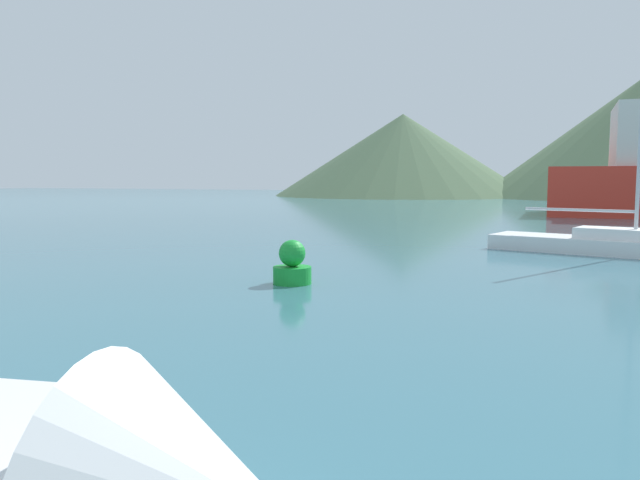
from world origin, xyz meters
TOP-DOWN VIEW (x-y plane):
  - sailboat_inner at (5.47, 24.33)m, footprint 8.03×3.95m
  - buoy_marker at (-1.95, 15.40)m, footprint 0.90×0.90m
  - hill_west at (-17.61, 88.69)m, footprint 35.77×35.77m

SIDE VIEW (x-z plane):
  - sailboat_inner at x=5.47m, z-range -3.37..4.08m
  - buoy_marker at x=-1.95m, z-range -0.09..0.94m
  - hill_west at x=-17.61m, z-range 0.00..11.38m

